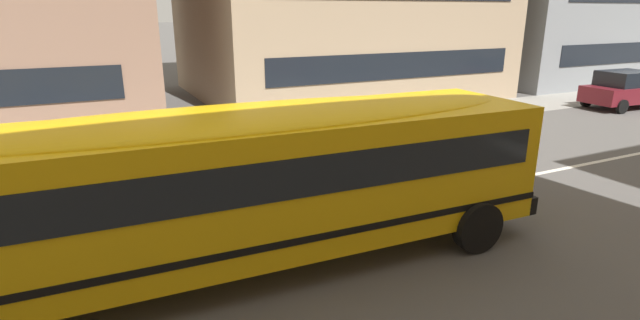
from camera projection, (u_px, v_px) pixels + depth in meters
name	position (u px, v px, depth m)	size (l,w,h in m)	color
ground_plane	(174.00, 247.00, 8.79)	(400.00, 400.00, 0.00)	#54514F
sidewalk_far	(132.00, 149.00, 15.05)	(120.00, 3.00, 0.01)	gray
lane_centreline	(174.00, 247.00, 8.79)	(110.00, 0.16, 0.01)	silver
school_bus	(227.00, 178.00, 7.59)	(12.11, 3.13, 2.69)	yellow
parked_car_maroon_by_hydrant	(626.00, 89.00, 21.25)	(3.99, 2.07, 1.64)	maroon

